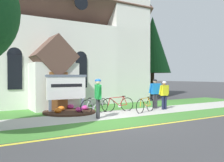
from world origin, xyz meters
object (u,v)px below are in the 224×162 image
object	(u,v)px
bicycle_green	(118,104)
roadside_conifer	(152,45)
bicycle_yellow	(95,106)
cyclist_in_red_jersey	(98,95)
church_sign	(67,88)
cyclist_in_green_jersey	(155,91)
cyclist_in_yellow_jersey	(164,93)
bicycle_orange	(146,105)

from	to	relation	value
bicycle_green	roadside_conifer	world-z (taller)	roadside_conifer
bicycle_yellow	roadside_conifer	xyz separation A→B (m)	(10.30, 7.60, 4.59)
cyclist_in_red_jersey	bicycle_green	bearing A→B (deg)	35.75
church_sign	roadside_conifer	size ratio (longest dim) A/B	0.29
bicycle_green	cyclist_in_green_jersey	bearing A→B (deg)	-4.38
cyclist_in_yellow_jersey	cyclist_in_red_jersey	bearing A→B (deg)	-171.63
bicycle_green	church_sign	bearing A→B (deg)	153.60
bicycle_yellow	cyclist_in_green_jersey	world-z (taller)	cyclist_in_green_jersey
cyclist_in_yellow_jersey	roadside_conifer	distance (m)	11.18
bicycle_yellow	church_sign	bearing A→B (deg)	130.09
bicycle_yellow	roadside_conifer	world-z (taller)	roadside_conifer
bicycle_orange	cyclist_in_yellow_jersey	world-z (taller)	cyclist_in_yellow_jersey
cyclist_in_yellow_jersey	cyclist_in_red_jersey	size ratio (longest dim) A/B	0.91
bicycle_yellow	cyclist_in_green_jersey	bearing A→B (deg)	-2.56
cyclist_in_red_jersey	cyclist_in_yellow_jersey	bearing A→B (deg)	8.37
bicycle_green	cyclist_in_red_jersey	distance (m)	2.48
cyclist_in_yellow_jersey	roadside_conifer	size ratio (longest dim) A/B	0.21
bicycle_yellow	cyclist_in_red_jersey	distance (m)	1.63
cyclist_in_red_jersey	roadside_conifer	xyz separation A→B (m)	(10.85, 8.98, 3.94)
cyclist_in_red_jersey	cyclist_in_green_jersey	world-z (taller)	cyclist_in_red_jersey
bicycle_green	cyclist_in_red_jersey	world-z (taller)	cyclist_in_red_jersey
bicycle_green	cyclist_in_green_jersey	size ratio (longest dim) A/B	1.06
roadside_conifer	cyclist_in_yellow_jersey	bearing A→B (deg)	-127.13
bicycle_green	cyclist_in_red_jersey	bearing A→B (deg)	-144.25
church_sign	bicycle_green	xyz separation A→B (m)	(2.40, -1.19, -0.88)
bicycle_orange	bicycle_green	size ratio (longest dim) A/B	0.91
cyclist_in_green_jersey	cyclist_in_yellow_jersey	bearing A→B (deg)	-69.38
cyclist_in_yellow_jersey	cyclist_in_red_jersey	xyz separation A→B (m)	(-4.56, -0.67, 0.12)
bicycle_orange	church_sign	bearing A→B (deg)	147.57
cyclist_in_red_jersey	roadside_conifer	world-z (taller)	roadside_conifer
cyclist_in_yellow_jersey	bicycle_green	bearing A→B (deg)	164.50
church_sign	roadside_conifer	world-z (taller)	roadside_conifer
bicycle_yellow	bicycle_orange	xyz separation A→B (m)	(2.44, -0.99, -0.01)
cyclist_in_yellow_jersey	cyclist_in_green_jersey	world-z (taller)	cyclist_in_green_jersey
church_sign	bicycle_green	bearing A→B (deg)	-26.40
bicycle_orange	cyclist_in_yellow_jersey	bearing A→B (deg)	10.05
cyclist_in_red_jersey	roadside_conifer	bearing A→B (deg)	39.61
bicycle_yellow	cyclist_in_yellow_jersey	world-z (taller)	cyclist_in_yellow_jersey
church_sign	cyclist_in_green_jersey	size ratio (longest dim) A/B	1.30
bicycle_orange	bicycle_green	xyz separation A→B (m)	(-1.05, 1.00, 0.00)
bicycle_yellow	bicycle_orange	world-z (taller)	bicycle_yellow
church_sign	roadside_conifer	bearing A→B (deg)	29.45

